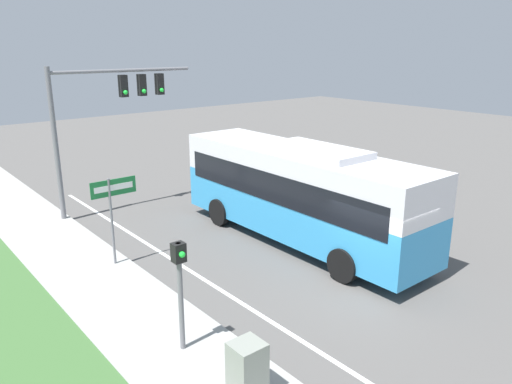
{
  "coord_description": "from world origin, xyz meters",
  "views": [
    {
      "loc": [
        -11.15,
        -8.16,
        6.9
      ],
      "look_at": [
        -0.36,
        4.95,
        1.85
      ],
      "focal_mm": 35.0,
      "sensor_mm": 36.0,
      "label": 1
    }
  ],
  "objects_px": {
    "bus": "(299,189)",
    "pedestrian_signal": "(180,279)",
    "utility_cabinet": "(247,370)",
    "street_sign": "(113,203)",
    "signal_gantry": "(106,106)"
  },
  "relations": [
    {
      "from": "bus",
      "to": "utility_cabinet",
      "type": "height_order",
      "value": "bus"
    },
    {
      "from": "street_sign",
      "to": "bus",
      "type": "bearing_deg",
      "value": -19.93
    },
    {
      "from": "pedestrian_signal",
      "to": "utility_cabinet",
      "type": "distance_m",
      "value": 2.52
    },
    {
      "from": "pedestrian_signal",
      "to": "street_sign",
      "type": "distance_m",
      "value": 5.5
    },
    {
      "from": "bus",
      "to": "signal_gantry",
      "type": "xyz_separation_m",
      "value": [
        -3.66,
        7.57,
        2.52
      ]
    },
    {
      "from": "bus",
      "to": "utility_cabinet",
      "type": "relative_size",
      "value": 8.64
    },
    {
      "from": "pedestrian_signal",
      "to": "bus",
      "type": "bearing_deg",
      "value": 25.4
    },
    {
      "from": "signal_gantry",
      "to": "bus",
      "type": "bearing_deg",
      "value": -64.17
    },
    {
      "from": "signal_gantry",
      "to": "street_sign",
      "type": "distance_m",
      "value": 6.33
    },
    {
      "from": "bus",
      "to": "pedestrian_signal",
      "type": "bearing_deg",
      "value": -154.6
    },
    {
      "from": "utility_cabinet",
      "to": "street_sign",
      "type": "bearing_deg",
      "value": 84.58
    },
    {
      "from": "bus",
      "to": "pedestrian_signal",
      "type": "xyz_separation_m",
      "value": [
        -6.85,
        -3.25,
        -0.09
      ]
    },
    {
      "from": "signal_gantry",
      "to": "pedestrian_signal",
      "type": "xyz_separation_m",
      "value": [
        -3.19,
        -10.82,
        -2.6
      ]
    },
    {
      "from": "bus",
      "to": "signal_gantry",
      "type": "bearing_deg",
      "value": 115.83
    },
    {
      "from": "bus",
      "to": "pedestrian_signal",
      "type": "height_order",
      "value": "bus"
    }
  ]
}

